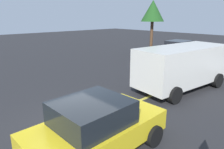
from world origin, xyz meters
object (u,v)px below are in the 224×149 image
(white_van, at_px, (183,65))
(tree_left_verge, at_px, (153,12))
(car_yellow_far_lane, at_px, (96,127))
(car_red_behind_van, at_px, (177,50))

(white_van, height_order, tree_left_verge, tree_left_verge)
(white_van, distance_m, car_yellow_far_lane, 6.53)
(car_yellow_far_lane, xyz_separation_m, tree_left_verge, (12.70, 7.72, 3.23))
(car_red_behind_van, height_order, car_yellow_far_lane, car_red_behind_van)
(car_yellow_far_lane, height_order, tree_left_verge, tree_left_verge)
(tree_left_verge, bearing_deg, car_yellow_far_lane, -148.69)
(car_yellow_far_lane, bearing_deg, tree_left_verge, 31.31)
(white_van, height_order, car_red_behind_van, white_van)
(white_van, relative_size, tree_left_verge, 1.08)
(white_van, xyz_separation_m, car_red_behind_van, (6.32, 3.95, -0.45))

